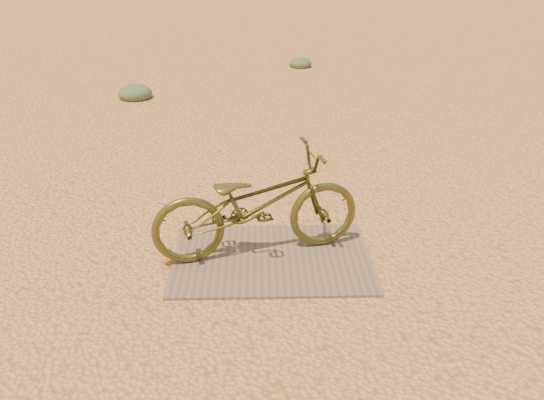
{
  "coord_description": "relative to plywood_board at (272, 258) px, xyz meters",
  "views": [
    {
      "loc": [
        0.23,
        -3.74,
        2.26
      ],
      "look_at": [
        0.32,
        -0.12,
        0.53
      ],
      "focal_mm": 35.0,
      "sensor_mm": 36.0,
      "label": 1
    }
  ],
  "objects": [
    {
      "name": "ground",
      "position": [
        -0.32,
        0.12,
        -0.01
      ],
      "size": [
        120.0,
        120.0,
        0.0
      ],
      "primitive_type": "plane",
      "color": "#E2AA59",
      "rests_on": "ground"
    },
    {
      "name": "plywood_board",
      "position": [
        0.0,
        0.0,
        0.0
      ],
      "size": [
        1.57,
        1.07,
        0.02
      ],
      "primitive_type": "cube",
      "color": "#725C4B",
      "rests_on": "ground"
    },
    {
      "name": "bicycle",
      "position": [
        -0.11,
        0.08,
        0.44
      ],
      "size": [
        1.73,
        0.93,
        0.87
      ],
      "primitive_type": "imported",
      "rotation": [
        0.0,
        0.0,
        1.8
      ],
      "color": "#4C4B1C",
      "rests_on": "plywood_board"
    },
    {
      "name": "kale_a",
      "position": [
        -2.13,
        5.06,
        -0.01
      ],
      "size": [
        0.55,
        0.55,
        0.3
      ],
      "primitive_type": "ellipsoid",
      "color": "#57734E",
      "rests_on": "ground"
    },
    {
      "name": "kale_b",
      "position": [
        0.78,
        7.53,
        -0.01
      ],
      "size": [
        0.47,
        0.47,
        0.26
      ],
      "primitive_type": "ellipsoid",
      "color": "#57734E",
      "rests_on": "ground"
    }
  ]
}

